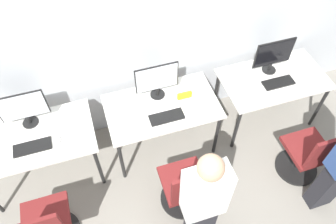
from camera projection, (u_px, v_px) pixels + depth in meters
name	position (u px, v px, depth m)	size (l,w,h in m)	color
ground_plane	(172.00, 167.00, 3.88)	(20.00, 20.00, 0.00)	gray
wall_back	(147.00, 29.00, 3.27)	(12.00, 0.05, 2.80)	#B7BCC1
desk_left	(35.00, 142.00, 3.32)	(1.21, 0.70, 0.73)	silver
monitor_left	(23.00, 108.00, 3.19)	(0.47, 0.16, 0.43)	black
keyboard_left	(32.00, 147.00, 3.18)	(0.36, 0.15, 0.02)	black
mouse_left	(58.00, 140.00, 3.22)	(0.06, 0.09, 0.03)	silver
desk_center	(162.00, 110.00, 3.57)	(1.21, 0.70, 0.73)	silver
monitor_center	(157.00, 80.00, 3.43)	(0.47, 0.16, 0.43)	black
keyboard_center	(167.00, 117.00, 3.41)	(0.36, 0.15, 0.02)	black
mouse_center	(188.00, 111.00, 3.45)	(0.06, 0.09, 0.03)	silver
office_chair_center	(185.00, 188.00, 3.32)	(0.48, 0.48, 0.90)	black
person_center	(203.00, 203.00, 2.74)	(0.36, 0.20, 1.54)	#232328
desk_right	(273.00, 83.00, 3.83)	(1.21, 0.70, 0.73)	silver
monitor_right	(274.00, 55.00, 3.66)	(0.47, 0.16, 0.43)	black
keyboard_right	(278.00, 83.00, 3.71)	(0.36, 0.15, 0.02)	black
mouse_right	(300.00, 79.00, 3.74)	(0.06, 0.09, 0.03)	silver
office_chair_right	(308.00, 156.00, 3.55)	(0.48, 0.48, 0.90)	black
placard_center	(184.00, 95.00, 3.55)	(0.16, 0.03, 0.08)	yellow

